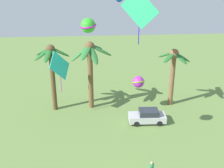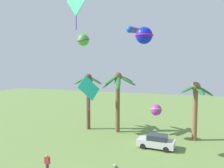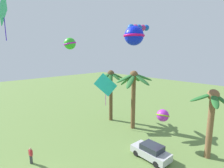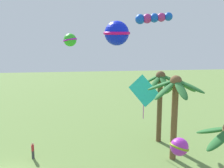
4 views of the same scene
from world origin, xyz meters
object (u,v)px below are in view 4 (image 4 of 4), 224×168
(spectator_1, at_px, (33,151))
(kite_ball_2, at_px, (117,33))
(palm_tree_1, at_px, (160,90))
(kite_ball_3, at_px, (70,40))
(kite_tube_1, at_px, (152,18))
(kite_ball_5, at_px, (179,147))
(palm_tree_2, at_px, (175,97))
(kite_diamond_0, at_px, (144,91))

(spectator_1, distance_m, kite_ball_2, 14.56)
(palm_tree_1, xyz_separation_m, kite_ball_3, (4.18, -9.20, 5.40))
(kite_tube_1, distance_m, kite_ball_5, 9.72)
(palm_tree_1, bearing_deg, spectator_1, -77.91)
(kite_ball_3, bearing_deg, spectator_1, -109.87)
(kite_tube_1, distance_m, kite_ball_3, 7.15)
(kite_ball_2, relative_size, kite_ball_3, 1.55)
(palm_tree_1, height_order, kite_ball_2, kite_ball_2)
(kite_ball_5, bearing_deg, kite_ball_3, -124.66)
(palm_tree_1, distance_m, kite_tube_1, 10.54)
(kite_ball_2, xyz_separation_m, kite_ball_3, (-4.95, -3.32, -0.60))
(palm_tree_2, height_order, spectator_1, palm_tree_2)
(palm_tree_2, bearing_deg, kite_ball_3, -90.85)
(spectator_1, xyz_separation_m, kite_ball_3, (1.39, 3.84, 10.39))
(palm_tree_1, distance_m, kite_ball_2, 12.41)
(kite_diamond_0, height_order, kite_ball_3, kite_ball_3)
(palm_tree_1, xyz_separation_m, palm_tree_2, (4.32, 0.13, 0.23))
(kite_tube_1, relative_size, kite_ball_5, 1.51)
(kite_ball_2, bearing_deg, kite_ball_3, -146.14)
(kite_tube_1, bearing_deg, kite_ball_2, -56.93)
(palm_tree_1, height_order, spectator_1, palm_tree_1)
(kite_diamond_0, relative_size, kite_ball_2, 1.77)
(kite_ball_3, bearing_deg, palm_tree_1, 114.44)
(palm_tree_2, height_order, kite_ball_5, palm_tree_2)
(kite_diamond_0, height_order, kite_tube_1, kite_tube_1)
(kite_diamond_0, bearing_deg, kite_ball_5, 4.99)
(palm_tree_2, height_order, kite_tube_1, kite_tube_1)
(kite_tube_1, xyz_separation_m, kite_ball_2, (1.91, -2.93, -1.09))
(palm_tree_1, relative_size, palm_tree_2, 0.97)
(kite_diamond_0, distance_m, kite_ball_3, 9.40)
(palm_tree_1, height_order, kite_ball_3, kite_ball_3)
(kite_diamond_0, bearing_deg, kite_ball_2, -25.55)
(kite_diamond_0, bearing_deg, spectator_1, -81.31)
(spectator_1, xyz_separation_m, kite_tube_1, (4.43, 10.09, 12.08))
(spectator_1, bearing_deg, kite_diamond_0, 98.69)
(kite_diamond_0, relative_size, kite_tube_1, 1.66)
(kite_ball_2, relative_size, kite_ball_5, 1.42)
(palm_tree_2, xyz_separation_m, kite_ball_3, (-0.14, -9.33, 5.17))
(palm_tree_1, bearing_deg, kite_tube_1, -22.21)
(palm_tree_1, bearing_deg, kite_ball_3, -65.56)
(spectator_1, bearing_deg, kite_tube_1, 66.31)
(palm_tree_1, xyz_separation_m, kite_diamond_0, (1.11, -2.05, 0.13))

